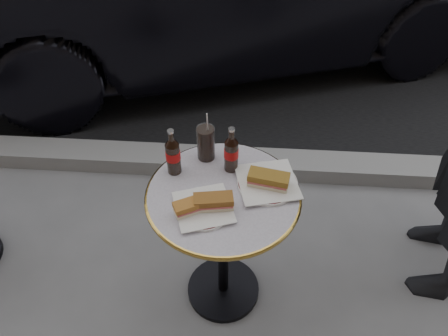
# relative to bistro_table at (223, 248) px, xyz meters

# --- Properties ---
(ground) EXTENTS (80.00, 80.00, 0.00)m
(ground) POSITION_rel_bistro_table_xyz_m (0.00, 0.00, -0.37)
(ground) COLOR slate
(ground) RESTS_ON ground
(curb) EXTENTS (40.00, 0.20, 0.12)m
(curb) POSITION_rel_bistro_table_xyz_m (0.00, 0.90, -0.32)
(curb) COLOR gray
(curb) RESTS_ON ground
(bistro_table) EXTENTS (0.62, 0.62, 0.73)m
(bistro_table) POSITION_rel_bistro_table_xyz_m (0.00, 0.00, 0.00)
(bistro_table) COLOR #BAB2C4
(bistro_table) RESTS_ON ground
(plate_left) EXTENTS (0.25, 0.25, 0.01)m
(plate_left) POSITION_rel_bistro_table_xyz_m (-0.07, -0.09, 0.37)
(plate_left) COLOR white
(plate_left) RESTS_ON bistro_table
(plate_right) EXTENTS (0.26, 0.26, 0.01)m
(plate_right) POSITION_rel_bistro_table_xyz_m (0.17, 0.06, 0.37)
(plate_right) COLOR white
(plate_right) RESTS_ON bistro_table
(sandwich_left_a) EXTENTS (0.15, 0.12, 0.05)m
(sandwich_left_a) POSITION_rel_bistro_table_xyz_m (-0.11, -0.11, 0.40)
(sandwich_left_a) COLOR #AD6B2C
(sandwich_left_a) RESTS_ON plate_left
(sandwich_left_b) EXTENTS (0.16, 0.09, 0.05)m
(sandwich_left_b) POSITION_rel_bistro_table_xyz_m (-0.03, -0.09, 0.40)
(sandwich_left_b) COLOR brown
(sandwich_left_b) RESTS_ON plate_left
(sandwich_right) EXTENTS (0.17, 0.10, 0.06)m
(sandwich_right) POSITION_rel_bistro_table_xyz_m (0.18, 0.04, 0.41)
(sandwich_right) COLOR olive
(sandwich_right) RESTS_ON plate_right
(cola_bottle_left) EXTENTS (0.06, 0.06, 0.22)m
(cola_bottle_left) POSITION_rel_bistro_table_xyz_m (-0.21, 0.11, 0.47)
(cola_bottle_left) COLOR black
(cola_bottle_left) RESTS_ON bistro_table
(cola_bottle_right) EXTENTS (0.08, 0.08, 0.21)m
(cola_bottle_right) POSITION_rel_bistro_table_xyz_m (0.02, 0.14, 0.47)
(cola_bottle_right) COLOR black
(cola_bottle_right) RESTS_ON bistro_table
(cola_glass) EXTENTS (0.10, 0.10, 0.16)m
(cola_glass) POSITION_rel_bistro_table_xyz_m (-0.09, 0.20, 0.45)
(cola_glass) COLOR black
(cola_glass) RESTS_ON bistro_table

